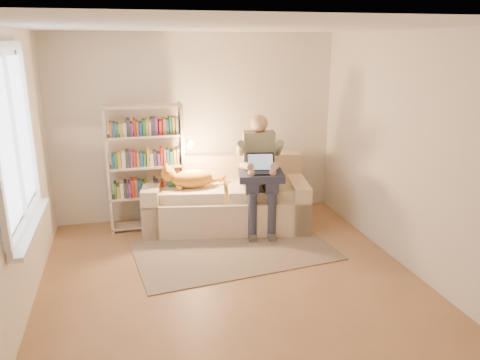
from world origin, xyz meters
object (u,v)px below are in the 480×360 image
object	(u,v)px
sofa	(226,201)
bookshelf	(146,161)
laptop	(262,168)
cat	(186,178)
person	(260,167)

from	to	relation	value
sofa	bookshelf	xyz separation A→B (m)	(-1.05, 0.15, 0.60)
laptop	bookshelf	distance (m)	1.56
sofa	cat	size ratio (longest dim) A/B	2.78
laptop	bookshelf	xyz separation A→B (m)	(-1.46, 0.53, 0.04)
sofa	laptop	bearing A→B (deg)	-32.22
sofa	person	bearing A→B (deg)	-19.81
cat	bookshelf	bearing A→B (deg)	169.67
cat	laptop	world-z (taller)	laptop
sofa	laptop	world-z (taller)	laptop
sofa	cat	xyz separation A→B (m)	(-0.55, -0.04, 0.38)
person	bookshelf	xyz separation A→B (m)	(-1.46, 0.40, 0.07)
person	laptop	xyz separation A→B (m)	(-0.00, -0.14, 0.02)
cat	bookshelf	xyz separation A→B (m)	(-0.50, 0.19, 0.22)
person	bookshelf	bearing A→B (deg)	175.56
person	bookshelf	size ratio (longest dim) A/B	0.91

